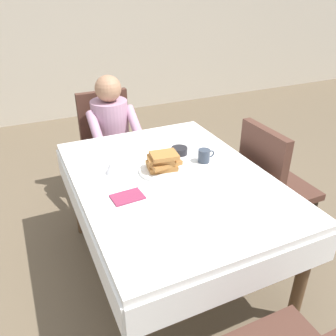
% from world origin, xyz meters
% --- Properties ---
extents(ground_plane, '(14.00, 14.00, 0.00)m').
position_xyz_m(ground_plane, '(0.00, 0.00, 0.00)').
color(ground_plane, brown).
extents(dining_table_main, '(1.12, 1.52, 0.74)m').
position_xyz_m(dining_table_main, '(0.00, 0.00, 0.65)').
color(dining_table_main, white).
rests_on(dining_table_main, ground).
extents(chair_diner, '(0.44, 0.45, 0.93)m').
position_xyz_m(chair_diner, '(-0.07, 1.17, 0.53)').
color(chair_diner, '#4C2D23').
rests_on(chair_diner, ground).
extents(diner_person, '(0.40, 0.43, 1.12)m').
position_xyz_m(diner_person, '(-0.07, 1.01, 0.67)').
color(diner_person, '#B2849E').
rests_on(diner_person, ground).
extents(chair_right_side, '(0.45, 0.44, 0.93)m').
position_xyz_m(chair_right_side, '(0.77, 0.00, 0.53)').
color(chair_right_side, '#4C2D23').
rests_on(chair_right_side, ground).
extents(plate_breakfast, '(0.28, 0.28, 0.02)m').
position_xyz_m(plate_breakfast, '(-0.03, 0.08, 0.75)').
color(plate_breakfast, white).
rests_on(plate_breakfast, dining_table_main).
extents(breakfast_stack, '(0.21, 0.16, 0.11)m').
position_xyz_m(breakfast_stack, '(-0.02, 0.08, 0.81)').
color(breakfast_stack, '#A36B33').
rests_on(breakfast_stack, plate_breakfast).
extents(cup_coffee, '(0.11, 0.08, 0.08)m').
position_xyz_m(cup_coffee, '(0.27, 0.09, 0.78)').
color(cup_coffee, '#333D4C').
rests_on(cup_coffee, dining_table_main).
extents(bowl_butter, '(0.11, 0.11, 0.04)m').
position_xyz_m(bowl_butter, '(0.18, 0.26, 0.76)').
color(bowl_butter, black).
rests_on(bowl_butter, dining_table_main).
extents(syrup_pitcher, '(0.08, 0.08, 0.07)m').
position_xyz_m(syrup_pitcher, '(-0.32, 0.19, 0.78)').
color(syrup_pitcher, silver).
rests_on(syrup_pitcher, dining_table_main).
extents(fork_left_of_plate, '(0.02, 0.18, 0.00)m').
position_xyz_m(fork_left_of_plate, '(-0.22, 0.06, 0.74)').
color(fork_left_of_plate, silver).
rests_on(fork_left_of_plate, dining_table_main).
extents(knife_right_of_plate, '(0.02, 0.20, 0.00)m').
position_xyz_m(knife_right_of_plate, '(0.16, 0.06, 0.74)').
color(knife_right_of_plate, silver).
rests_on(knife_right_of_plate, dining_table_main).
extents(spoon_near_edge, '(0.15, 0.05, 0.00)m').
position_xyz_m(spoon_near_edge, '(-0.03, -0.23, 0.74)').
color(spoon_near_edge, silver).
rests_on(spoon_near_edge, dining_table_main).
extents(napkin_folded, '(0.18, 0.13, 0.01)m').
position_xyz_m(napkin_folded, '(-0.31, -0.10, 0.74)').
color(napkin_folded, '#8C2D4C').
rests_on(napkin_folded, dining_table_main).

